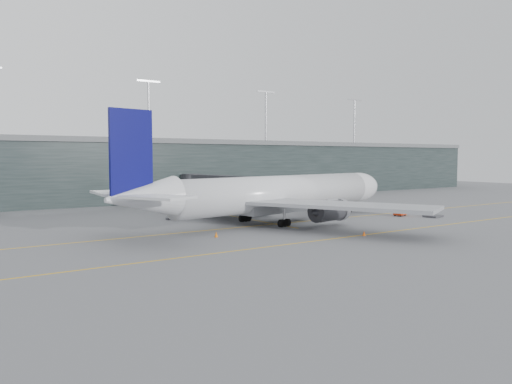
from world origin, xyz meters
TOP-DOWN VIEW (x-y plane):
  - ground at (0.00, 0.00)m, footprint 320.00×320.00m
  - taxiline_a at (0.00, -4.00)m, footprint 160.00×0.25m
  - taxiline_b at (0.00, -20.00)m, footprint 160.00×0.25m
  - taxiline_lead_main at (5.00, 20.00)m, footprint 0.25×60.00m
  - terminal at (-0.00, 58.00)m, footprint 240.00×36.00m
  - main_aircraft at (6.74, -2.43)m, footprint 59.67×55.37m
  - jet_bridge at (18.20, 23.97)m, footprint 15.69×44.07m
  - gse_cart at (30.58, -7.91)m, footprint 2.80×2.16m
  - baggage_dolly at (34.10, -12.40)m, footprint 3.62×3.12m
  - uld_a at (-6.01, 10.76)m, footprint 2.63×2.28m
  - uld_b at (-3.57, 11.22)m, footprint 2.14×1.84m
  - uld_c at (-0.98, 10.29)m, footprint 2.30×1.88m
  - cone_nose at (32.63, -7.48)m, footprint 0.46×0.46m
  - cone_wing_stbd at (7.99, -20.55)m, footprint 0.45×0.45m
  - cone_wing_port at (11.07, 9.64)m, footprint 0.45×0.45m
  - cone_tail at (-9.35, -10.21)m, footprint 0.49×0.49m

SIDE VIEW (x-z plane):
  - ground at x=0.00m, z-range 0.00..0.00m
  - taxiline_a at x=0.00m, z-range 0.00..0.02m
  - taxiline_b at x=0.00m, z-range 0.00..0.02m
  - taxiline_lead_main at x=5.00m, z-range 0.00..0.02m
  - baggage_dolly at x=34.10m, z-range 0.03..0.35m
  - cone_wing_stbd at x=7.99m, z-range 0.00..0.71m
  - cone_wing_port at x=11.07m, z-range 0.00..0.72m
  - cone_nose at x=32.63m, z-range 0.00..0.74m
  - cone_tail at x=-9.35m, z-range 0.00..0.78m
  - uld_b at x=-3.57m, z-range 0.04..1.76m
  - gse_cart at x=30.58m, z-range 0.10..1.78m
  - uld_c at x=-0.98m, z-range 0.05..2.05m
  - uld_a at x=-6.01m, z-range 0.05..2.13m
  - main_aircraft at x=6.74m, z-range -3.68..13.11m
  - jet_bridge at x=18.20m, z-range 1.69..8.48m
  - terminal at x=0.00m, z-range -6.88..22.12m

